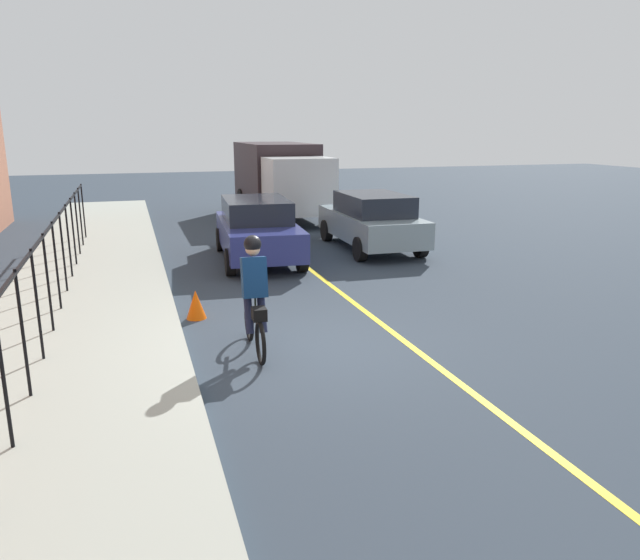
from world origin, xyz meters
The scene contains 9 objects.
ground_plane centered at (0.00, 0.00, 0.00)m, with size 80.00×80.00×0.00m, color #2E3844.
lane_line_centre centered at (0.00, -1.60, 0.00)m, with size 36.00×0.12×0.01m, color yellow.
sidewalk centered at (0.00, 3.40, 0.07)m, with size 40.00×3.20×0.15m, color #A0A79B.
iron_fence centered at (1.00, 3.80, 1.27)m, with size 19.28×0.04×1.60m.
cyclist_lead centered at (0.02, 0.79, 0.91)m, with size 1.71×0.37×1.83m.
patrol_sedan centered at (7.06, -3.99, 0.82)m, with size 4.44×2.01×1.58m.
parked_sedan_rear centered at (6.59, -0.62, 0.82)m, with size 4.52×2.18×1.58m.
box_truck_background centered at (13.90, -3.05, 1.55)m, with size 6.71×2.55×2.78m.
traffic_cone_near centered at (2.06, 1.47, 0.26)m, with size 0.36×0.36×0.52m, color #EF5206.
Camera 1 is at (-8.47, 2.46, 3.34)m, focal length 33.67 mm.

